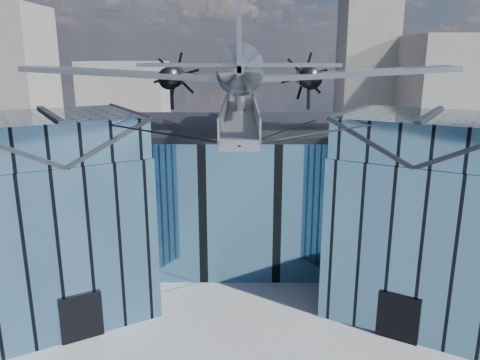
{
  "coord_description": "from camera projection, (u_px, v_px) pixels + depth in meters",
  "views": [
    {
      "loc": [
        0.09,
        -26.78,
        14.84
      ],
      "look_at": [
        0.0,
        2.0,
        7.2
      ],
      "focal_mm": 35.0,
      "sensor_mm": 36.0,
      "label": 1
    }
  ],
  "objects": [
    {
      "name": "ground_plane",
      "position": [
        240.0,
        297.0,
        29.7
      ],
      "size": [
        120.0,
        120.0,
        0.0
      ],
      "primitive_type": "plane",
      "color": "gray"
    },
    {
      "name": "museum",
      "position": [
        240.0,
        189.0,
        33.9
      ],
      "size": [
        32.88,
        24.5,
        17.6
      ],
      "color": "teal",
      "rests_on": "ground"
    },
    {
      "name": "bg_towers",
      "position": [
        250.0,
        87.0,
        75.92
      ],
      "size": [
        77.0,
        24.5,
        26.0
      ],
      "color": "gray",
      "rests_on": "ground"
    },
    {
      "name": "tree_side_e",
      "position": [
        473.0,
        186.0,
        41.01
      ],
      "size": [
        4.48,
        4.48,
        5.66
      ],
      "rotation": [
        0.0,
        0.0,
        -0.28
      ],
      "color": "#301E13",
      "rests_on": "ground"
    }
  ]
}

